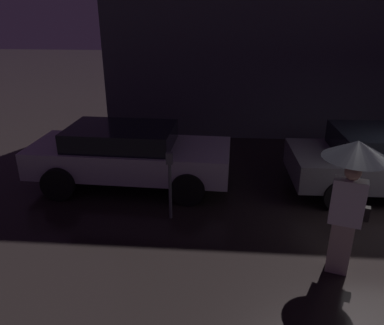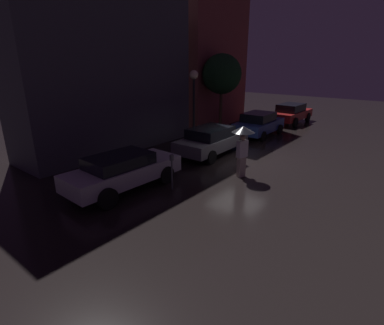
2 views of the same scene
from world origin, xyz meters
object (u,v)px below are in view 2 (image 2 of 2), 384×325
(parking_meter, at_px, (172,168))
(street_lamp_near, at_px, (194,89))
(parked_car_grey, at_px, (212,140))
(parked_car_red, at_px, (291,113))
(pedestrian_with_umbrella, at_px, (243,140))
(parked_car_blue, at_px, (259,124))
(parked_car_silver, at_px, (123,170))

(parking_meter, relative_size, street_lamp_near, 0.33)
(parked_car_grey, relative_size, parking_meter, 3.28)
(parked_car_red, relative_size, pedestrian_with_umbrella, 2.07)
(parked_car_red, relative_size, street_lamp_near, 1.08)
(parked_car_grey, xyz_separation_m, parked_car_blue, (5.29, 0.00, 0.01))
(pedestrian_with_umbrella, xyz_separation_m, parking_meter, (-2.79, 1.36, -0.74))
(parked_car_red, distance_m, parking_meter, 15.34)
(parked_car_silver, height_order, parked_car_red, parked_car_red)
(parked_car_silver, distance_m, parked_car_grey, 5.81)
(parked_car_red, xyz_separation_m, street_lamp_near, (-9.43, 2.19, 2.33))
(parking_meter, bearing_deg, pedestrian_with_umbrella, -25.94)
(parked_car_silver, xyz_separation_m, parked_car_grey, (5.81, 0.04, -0.00))
(parked_car_silver, distance_m, parked_car_red, 16.40)
(parked_car_red, distance_m, street_lamp_near, 9.96)
(street_lamp_near, bearing_deg, parked_car_silver, -162.81)
(parked_car_grey, bearing_deg, parked_car_silver, 179.31)
(parked_car_grey, bearing_deg, street_lamp_near, 60.04)
(pedestrian_with_umbrella, relative_size, parking_meter, 1.57)
(parked_car_blue, relative_size, parking_meter, 3.01)
(parked_car_silver, relative_size, parking_meter, 3.30)
(parked_car_blue, height_order, parked_car_red, same)
(pedestrian_with_umbrella, relative_size, street_lamp_near, 0.52)
(parked_car_grey, distance_m, street_lamp_near, 3.37)
(parked_car_blue, xyz_separation_m, pedestrian_with_umbrella, (-7.18, -2.83, 0.82))
(parked_car_blue, bearing_deg, parked_car_red, -2.34)
(parked_car_blue, relative_size, parked_car_red, 0.92)
(parked_car_grey, relative_size, street_lamp_near, 1.08)
(pedestrian_with_umbrella, distance_m, parking_meter, 3.19)
(parked_car_red, height_order, pedestrian_with_umbrella, pedestrian_with_umbrella)
(pedestrian_with_umbrella, bearing_deg, parked_car_red, -150.44)
(street_lamp_near, bearing_deg, parking_meter, -148.47)
(parked_car_blue, bearing_deg, pedestrian_with_umbrella, -160.01)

